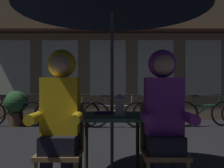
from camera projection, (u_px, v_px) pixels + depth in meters
name	position (u px, v px, depth m)	size (l,w,h in m)	color
cafe_table	(112.00, 124.00, 2.80)	(0.72, 0.72, 0.74)	#42664C
lantern	(119.00, 104.00, 2.71)	(0.11, 0.11, 0.23)	white
chair_left	(61.00, 146.00, 2.43)	(0.40, 0.40, 0.87)	olive
chair_right	(163.00, 146.00, 2.43)	(0.40, 0.40, 0.87)	olive
person_left_hooded	(60.00, 108.00, 2.38)	(0.45, 0.56, 1.40)	black
person_right_hooded	(164.00, 108.00, 2.38)	(0.45, 0.56, 1.40)	black
shopfront_building	(131.00, 22.00, 8.21)	(10.00, 0.93, 6.20)	#937A56
bicycle_nearest	(13.00, 113.00, 6.63)	(1.68, 0.10, 0.84)	black
bicycle_second	(67.00, 114.00, 6.50)	(1.68, 0.11, 0.84)	black
bicycle_third	(116.00, 114.00, 6.45)	(1.68, 0.08, 0.84)	black
bicycle_fourth	(165.00, 113.00, 6.67)	(1.67, 0.28, 0.84)	black
bicycle_fifth	(204.00, 113.00, 6.65)	(1.67, 0.32, 0.84)	black
book	(104.00, 113.00, 2.90)	(0.20, 0.14, 0.02)	#661E7A
potted_plant	(16.00, 105.00, 6.76)	(0.60, 0.60, 0.92)	brown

